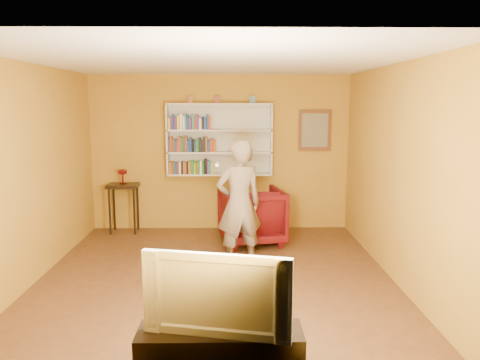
# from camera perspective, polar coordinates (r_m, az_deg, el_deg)

# --- Properties ---
(room_shell) EXTENTS (5.30, 5.80, 2.88)m
(room_shell) POSITION_cam_1_polar(r_m,az_deg,el_deg) (5.79, -3.10, -2.60)
(room_shell) COLOR #4E2F19
(room_shell) RESTS_ON ground
(bookshelf) EXTENTS (1.80, 0.29, 1.23)m
(bookshelf) POSITION_cam_1_polar(r_m,az_deg,el_deg) (8.10, -2.50, 4.95)
(bookshelf) COLOR silver
(bookshelf) RESTS_ON room_shell
(books_row_lower) EXTENTS (0.75, 0.19, 0.25)m
(books_row_lower) POSITION_cam_1_polar(r_m,az_deg,el_deg) (8.07, -5.89, 1.53)
(books_row_lower) COLOR #A35B20
(books_row_lower) RESTS_ON bookshelf
(books_row_middle) EXTENTS (0.80, 0.19, 0.27)m
(books_row_middle) POSITION_cam_1_polar(r_m,az_deg,el_deg) (8.02, -5.83, 4.26)
(books_row_middle) COLOR #552878
(books_row_middle) RESTS_ON bookshelf
(books_row_upper) EXTENTS (0.71, 0.19, 0.26)m
(books_row_upper) POSITION_cam_1_polar(r_m,az_deg,el_deg) (8.00, -6.18, 6.95)
(books_row_upper) COLOR gold
(books_row_upper) RESTS_ON bookshelf
(ornament_left) EXTENTS (0.08, 0.08, 0.12)m
(ornament_left) POSITION_cam_1_polar(r_m,az_deg,el_deg) (8.04, -6.06, 9.71)
(ornament_left) COLOR #AB5E30
(ornament_left) RESTS_ON bookshelf
(ornament_centre) EXTENTS (0.09, 0.09, 0.12)m
(ornament_centre) POSITION_cam_1_polar(r_m,az_deg,el_deg) (8.02, -2.81, 9.76)
(ornament_centre) COLOR brown
(ornament_centre) RESTS_ON bookshelf
(ornament_right) EXTENTS (0.09, 0.09, 0.12)m
(ornament_right) POSITION_cam_1_polar(r_m,az_deg,el_deg) (8.02, 1.55, 9.79)
(ornament_right) COLOR slate
(ornament_right) RESTS_ON bookshelf
(framed_painting) EXTENTS (0.55, 0.05, 0.70)m
(framed_painting) POSITION_cam_1_polar(r_m,az_deg,el_deg) (8.26, 9.09, 6.01)
(framed_painting) COLOR #5B321A
(framed_painting) RESTS_ON room_shell
(console_table) EXTENTS (0.52, 0.40, 0.85)m
(console_table) POSITION_cam_1_polar(r_m,az_deg,el_deg) (8.27, -14.04, -1.47)
(console_table) COLOR black
(console_table) RESTS_ON ground
(ruby_lustre) EXTENTS (0.16, 0.16, 0.26)m
(ruby_lustre) POSITION_cam_1_polar(r_m,az_deg,el_deg) (8.22, -14.13, 0.80)
(ruby_lustre) COLOR maroon
(ruby_lustre) RESTS_ON console_table
(armchair) EXTENTS (1.12, 1.14, 0.89)m
(armchair) POSITION_cam_1_polar(r_m,az_deg,el_deg) (7.46, 1.43, -4.37)
(armchair) COLOR #43040A
(armchair) RESTS_ON ground
(person) EXTENTS (0.73, 0.59, 1.74)m
(person) POSITION_cam_1_polar(r_m,az_deg,el_deg) (6.30, -0.10, -2.96)
(person) COLOR #726353
(person) RESTS_ON ground
(game_remote) EXTENTS (0.04, 0.15, 0.04)m
(game_remote) POSITION_cam_1_polar(r_m,az_deg,el_deg) (6.00, -2.80, 1.91)
(game_remote) COLOR white
(game_remote) RESTS_ON person
(tv_cabinet) EXTENTS (1.29, 0.39, 0.46)m
(tv_cabinet) POSITION_cam_1_polar(r_m,az_deg,el_deg) (3.94, -2.43, -20.80)
(tv_cabinet) COLOR black
(tv_cabinet) RESTS_ON ground
(television) EXTENTS (1.15, 0.39, 0.66)m
(television) POSITION_cam_1_polar(r_m,az_deg,el_deg) (3.70, -2.49, -13.28)
(television) COLOR black
(television) RESTS_ON tv_cabinet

